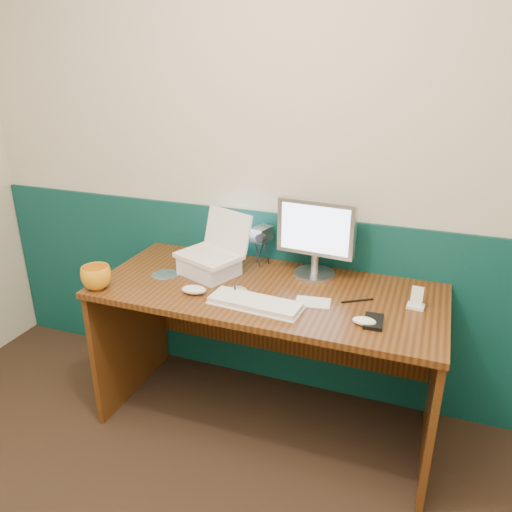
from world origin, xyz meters
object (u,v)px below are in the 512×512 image
at_px(laptop, 208,235).
at_px(mug, 96,277).
at_px(monitor, 316,240).
at_px(keyboard, 255,304).
at_px(camcorder, 262,244).
at_px(desk, 267,357).

bearing_deg(laptop, mug, -121.01).
height_order(monitor, mug, monitor).
bearing_deg(monitor, laptop, -156.93).
xyz_separation_m(keyboard, camcorder, (-0.13, 0.44, 0.10)).
distance_m(laptop, camcorder, 0.30).
bearing_deg(monitor, keyboard, -107.27).
height_order(mug, camcorder, camcorder).
bearing_deg(keyboard, desk, 96.94).
xyz_separation_m(desk, keyboard, (0.01, -0.18, 0.39)).
relative_size(desk, monitor, 4.29).
relative_size(desk, keyboard, 4.00).
bearing_deg(desk, laptop, 170.37).
distance_m(desk, laptop, 0.67).
relative_size(monitor, keyboard, 0.93).
bearing_deg(laptop, desk, 11.62).
bearing_deg(mug, keyboard, 6.72).
bearing_deg(monitor, desk, -122.97).
height_order(laptop, keyboard, laptop).
distance_m(monitor, camcorder, 0.30).
relative_size(desk, mug, 11.71).
bearing_deg(camcorder, laptop, -119.94).
bearing_deg(mug, laptop, 37.75).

